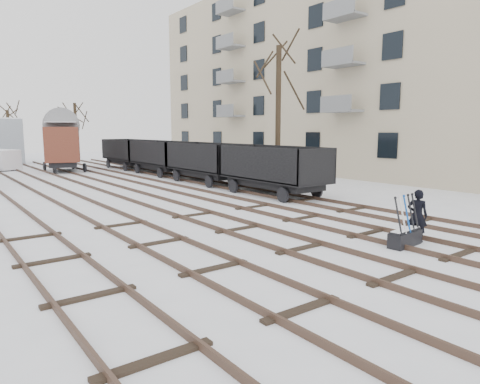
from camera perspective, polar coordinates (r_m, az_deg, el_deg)
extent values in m
plane|color=white|center=(12.43, 8.29, -7.54)|extent=(120.00, 120.00, 0.00)
cube|color=black|center=(22.89, -28.21, -0.98)|extent=(0.07, 52.00, 0.15)
cube|color=black|center=(11.23, -22.47, -9.70)|extent=(1.90, 0.20, 0.08)
cube|color=black|center=(23.16, -24.39, -0.63)|extent=(0.07, 52.00, 0.15)
cube|color=black|center=(23.50, -20.98, -0.32)|extent=(0.07, 52.00, 0.15)
cube|color=black|center=(12.25, -8.64, -7.66)|extent=(1.90, 0.20, 0.08)
cube|color=black|center=(23.96, -17.38, 0.01)|extent=(0.07, 52.00, 0.15)
cube|color=black|center=(24.47, -14.21, 0.30)|extent=(0.07, 52.00, 0.15)
cube|color=black|center=(13.85, 2.42, -5.69)|extent=(1.90, 0.20, 0.08)
cube|color=black|center=(25.10, -10.92, 0.60)|extent=(0.07, 52.00, 0.15)
cube|color=black|center=(25.74, -8.04, 0.86)|extent=(0.07, 52.00, 0.15)
cube|color=black|center=(15.87, 10.88, -4.03)|extent=(1.90, 0.20, 0.08)
cube|color=black|center=(26.52, -5.07, 1.13)|extent=(0.07, 52.00, 0.15)
cube|color=black|center=(27.29, -2.51, 1.35)|extent=(0.07, 52.00, 0.15)
cube|color=black|center=(18.16, 17.30, -2.70)|extent=(1.90, 0.20, 0.08)
cube|color=#BCAD91|center=(36.55, 15.56, 15.28)|extent=(10.00, 45.00, 16.00)
cube|color=black|center=(13.46, 21.14, -5.82)|extent=(1.33, 0.54, 0.44)
cube|color=black|center=(13.40, 21.19, -4.83)|extent=(1.32, 0.42, 0.06)
cube|color=white|center=(13.39, 21.20, -4.66)|extent=(1.27, 0.37, 0.03)
cylinder|color=black|center=(12.87, 20.29, -3.08)|extent=(0.08, 0.32, 1.08)
cylinder|color=silver|center=(13.09, 20.80, -2.92)|extent=(0.08, 0.32, 1.08)
cylinder|color=#0B419B|center=(13.31, 21.30, -2.77)|extent=(0.08, 0.32, 1.08)
cylinder|color=black|center=(13.53, 21.78, -2.62)|extent=(0.08, 0.32, 1.08)
cylinder|color=black|center=(13.75, 22.24, -2.48)|extent=(0.08, 0.32, 1.08)
imported|color=black|center=(14.01, 22.56, -2.92)|extent=(0.59, 0.69, 1.60)
cube|color=black|center=(22.18, 4.46, 1.28)|extent=(1.98, 5.46, 0.41)
cube|color=black|center=(22.16, 4.46, 1.81)|extent=(2.48, 6.20, 0.12)
cube|color=black|center=(21.32, 2.07, 3.81)|extent=(0.10, 6.20, 1.65)
cube|color=black|center=(22.88, 6.73, 4.06)|extent=(0.10, 6.20, 1.65)
cube|color=white|center=(22.14, 4.46, 2.08)|extent=(2.23, 5.95, 0.06)
cylinder|color=black|center=(20.01, 5.72, -0.40)|extent=(0.12, 0.72, 0.72)
cylinder|color=black|center=(24.45, 3.40, 1.21)|extent=(0.12, 0.72, 0.72)
cube|color=black|center=(27.30, -4.41, 2.60)|extent=(1.98, 5.46, 0.41)
cube|color=black|center=(27.28, -4.42, 3.03)|extent=(2.48, 6.20, 0.12)
cube|color=black|center=(26.60, -6.61, 4.65)|extent=(0.10, 6.20, 1.65)
cube|color=black|center=(27.86, -2.36, 4.86)|extent=(0.10, 6.20, 1.65)
cube|color=white|center=(27.27, -4.42, 3.25)|extent=(2.23, 5.95, 0.06)
cylinder|color=black|center=(25.06, -4.18, 1.38)|extent=(0.12, 0.72, 0.72)
cylinder|color=black|center=(29.60, -4.60, 2.44)|extent=(0.12, 0.72, 0.72)
cube|color=black|center=(32.87, -10.40, 3.45)|extent=(1.98, 5.46, 0.41)
cube|color=black|center=(32.85, -10.41, 3.81)|extent=(2.48, 6.20, 0.12)
cube|color=black|center=(32.29, -12.34, 5.15)|extent=(0.10, 6.20, 1.65)
cube|color=black|center=(33.34, -8.61, 5.34)|extent=(0.10, 6.20, 1.65)
cube|color=white|center=(32.84, -10.41, 3.99)|extent=(2.23, 5.95, 0.06)
cylinder|color=black|center=(30.62, -10.64, 2.52)|extent=(0.12, 0.72, 0.72)
cylinder|color=black|center=(35.17, -10.16, 3.26)|extent=(0.12, 0.72, 0.72)
cube|color=black|center=(38.69, -14.62, 4.03)|extent=(1.98, 5.46, 0.41)
cube|color=black|center=(38.68, -14.63, 4.34)|extent=(2.48, 6.20, 0.12)
cube|color=black|center=(38.20, -16.33, 5.47)|extent=(0.10, 6.20, 1.65)
cube|color=black|center=(39.10, -13.05, 5.65)|extent=(0.10, 6.20, 1.65)
cube|color=white|center=(38.67, -14.64, 4.49)|extent=(2.23, 5.95, 0.06)
cylinder|color=black|center=(36.46, -15.08, 3.28)|extent=(0.12, 0.72, 0.72)
cylinder|color=black|center=(40.98, -14.18, 3.84)|extent=(0.12, 0.72, 0.72)
cube|color=black|center=(37.80, -22.41, 3.59)|extent=(3.22, 4.96, 0.42)
cube|color=#4C2016|center=(37.72, -22.54, 5.95)|extent=(3.88, 5.70, 2.70)
cube|color=white|center=(37.71, -22.69, 8.55)|extent=(3.57, 5.38, 0.04)
cylinder|color=black|center=(35.95, -23.49, 2.81)|extent=(0.12, 0.73, 0.73)
cylinder|color=black|center=(39.72, -21.39, 3.39)|extent=(0.12, 0.73, 0.73)
cylinder|color=black|center=(42.80, -28.63, 3.19)|extent=(0.20, 0.62, 0.62)
cylinder|color=black|center=(24.43, 5.10, 9.69)|extent=(0.30, 0.30, 7.96)
cylinder|color=black|center=(49.16, -28.40, 6.49)|extent=(0.30, 0.30, 5.33)
cylinder|color=black|center=(48.23, -21.01, 7.39)|extent=(0.30, 0.30, 6.13)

